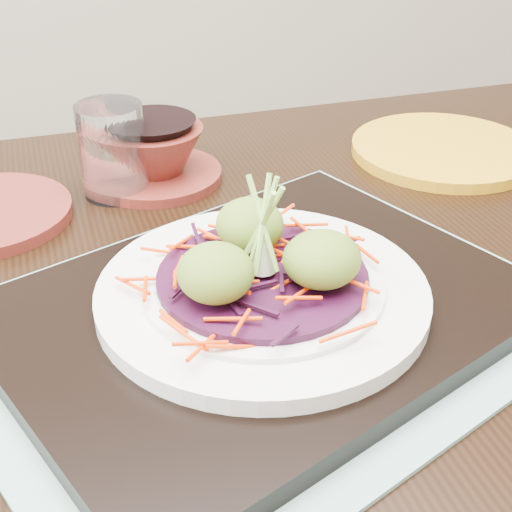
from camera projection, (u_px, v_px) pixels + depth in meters
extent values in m
cube|color=black|center=(281.00, 312.00, 0.58)|extent=(1.25, 0.89, 0.04)
cube|color=#7CA095|center=(262.00, 321.00, 0.53)|extent=(0.53, 0.48, 0.00)
cube|color=black|center=(262.00, 309.00, 0.53)|extent=(0.45, 0.41, 0.02)
cylinder|color=silver|center=(262.00, 293.00, 0.52)|extent=(0.24, 0.24, 0.01)
cylinder|color=silver|center=(262.00, 283.00, 0.51)|extent=(0.18, 0.18, 0.01)
cylinder|color=#2F0924|center=(262.00, 277.00, 0.51)|extent=(0.15, 0.15, 0.01)
ellipsoid|color=#547322|center=(216.00, 273.00, 0.48)|extent=(0.06, 0.06, 0.04)
ellipsoid|color=#547322|center=(322.00, 260.00, 0.49)|extent=(0.06, 0.06, 0.04)
ellipsoid|color=#547322|center=(250.00, 225.00, 0.53)|extent=(0.06, 0.06, 0.04)
cylinder|color=white|center=(113.00, 150.00, 0.69)|extent=(0.07, 0.07, 0.09)
cylinder|color=#5C1C16|center=(156.00, 175.00, 0.74)|extent=(0.17, 0.17, 0.01)
cylinder|color=#BF8415|center=(443.00, 150.00, 0.80)|extent=(0.24, 0.24, 0.01)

